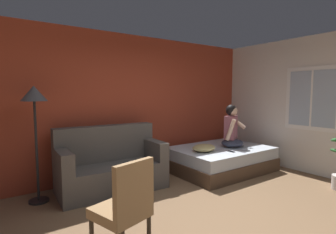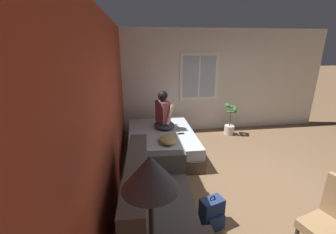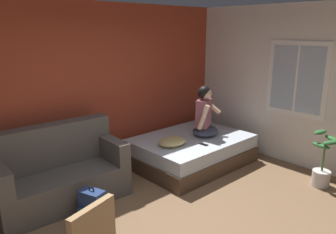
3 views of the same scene
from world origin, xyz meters
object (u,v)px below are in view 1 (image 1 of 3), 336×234
(throw_pillow, at_px, (204,148))
(cell_phone, at_px, (231,152))
(couch, at_px, (111,166))
(side_chair, at_px, (125,205))
(backpack, at_px, (135,190))
(floor_lamp, at_px, (34,105))
(bed, at_px, (220,159))
(person_seated, at_px, (232,130))

(throw_pillow, relative_size, cell_phone, 3.33)
(couch, height_order, side_chair, couch)
(backpack, bearing_deg, floor_lamp, 143.16)
(bed, bearing_deg, backpack, -169.20)
(backpack, bearing_deg, person_seated, 7.88)
(couch, bearing_deg, person_seated, -9.13)
(cell_phone, distance_m, floor_lamp, 3.45)
(floor_lamp, bearing_deg, throw_pillow, -10.46)
(bed, bearing_deg, person_seated, -18.99)
(cell_phone, bearing_deg, person_seated, 38.16)
(side_chair, height_order, throw_pillow, side_chair)
(bed, relative_size, couch, 1.14)
(bed, height_order, floor_lamp, floor_lamp)
(side_chair, xyz_separation_m, floor_lamp, (-0.46, 1.94, 0.90))
(cell_phone, height_order, floor_lamp, floor_lamp)
(bed, xyz_separation_m, side_chair, (-2.88, -1.51, 0.30))
(backpack, height_order, floor_lamp, floor_lamp)
(bed, bearing_deg, couch, 171.96)
(backpack, bearing_deg, throw_pillow, 11.48)
(side_chair, bearing_deg, cell_phone, 21.87)
(couch, distance_m, person_seated, 2.57)
(person_seated, bearing_deg, side_chair, -155.48)
(backpack, height_order, cell_phone, cell_phone)
(bed, relative_size, throw_pillow, 4.14)
(cell_phone, bearing_deg, throw_pillow, 139.19)
(side_chair, relative_size, person_seated, 1.12)
(person_seated, distance_m, floor_lamp, 3.66)
(bed, height_order, cell_phone, cell_phone)
(couch, distance_m, side_chair, 1.93)
(person_seated, height_order, floor_lamp, floor_lamp)
(side_chair, bearing_deg, throw_pillow, 31.27)
(cell_phone, bearing_deg, backpack, 177.83)
(couch, relative_size, side_chair, 1.77)
(throw_pillow, bearing_deg, floor_lamp, 169.54)
(bed, distance_m, couch, 2.29)
(floor_lamp, bearing_deg, bed, -7.42)
(couch, xyz_separation_m, person_seated, (2.50, -0.40, 0.44))
(side_chair, relative_size, backpack, 2.14)
(side_chair, relative_size, throw_pillow, 2.04)
(bed, xyz_separation_m, throw_pillow, (-0.54, -0.08, 0.31))
(person_seated, height_order, cell_phone, person_seated)
(bed, relative_size, cell_phone, 13.79)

